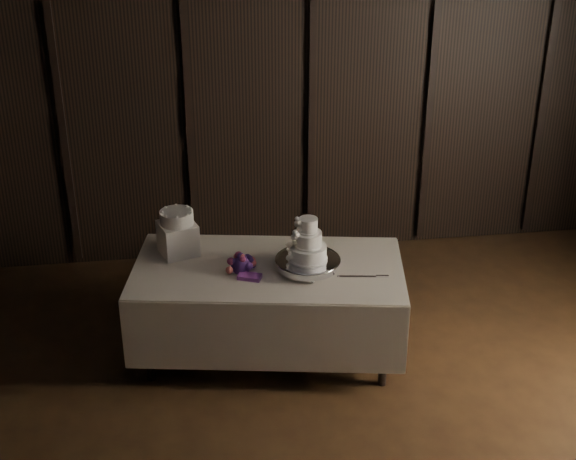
# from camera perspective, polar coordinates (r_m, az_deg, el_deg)

# --- Properties ---
(room) EXTENTS (6.08, 7.08, 3.08)m
(room) POSITION_cam_1_polar(r_m,az_deg,el_deg) (4.17, 9.90, -4.52)
(room) COLOR black
(room) RESTS_ON ground
(display_table) EXTENTS (2.14, 1.38, 0.76)m
(display_table) POSITION_cam_1_polar(r_m,az_deg,el_deg) (6.09, -1.40, -5.46)
(display_table) COLOR silver
(display_table) RESTS_ON ground
(cake_stand) EXTENTS (0.55, 0.55, 0.09)m
(cake_stand) POSITION_cam_1_polar(r_m,az_deg,el_deg) (5.85, 1.41, -2.48)
(cake_stand) COLOR silver
(cake_stand) RESTS_ON display_table
(wedding_cake) EXTENTS (0.31, 0.27, 0.33)m
(wedding_cake) POSITION_cam_1_polar(r_m,az_deg,el_deg) (5.75, 1.21, -1.03)
(wedding_cake) COLOR white
(wedding_cake) RESTS_ON cake_stand
(bouquet) EXTENTS (0.39, 0.45, 0.18)m
(bouquet) POSITION_cam_1_polar(r_m,az_deg,el_deg) (5.84, -3.36, -2.43)
(bouquet) COLOR #BD5551
(bouquet) RESTS_ON display_table
(box_pedestal) EXTENTS (0.33, 0.33, 0.25)m
(box_pedestal) POSITION_cam_1_polar(r_m,az_deg,el_deg) (6.10, -7.82, -0.59)
(box_pedestal) COLOR white
(box_pedestal) RESTS_ON display_table
(small_cake) EXTENTS (0.33, 0.33, 0.10)m
(small_cake) POSITION_cam_1_polar(r_m,az_deg,el_deg) (6.03, -7.92, 0.90)
(small_cake) COLOR white
(small_cake) RESTS_ON box_pedestal
(cake_knife) EXTENTS (0.37, 0.08, 0.01)m
(cake_knife) POSITION_cam_1_polar(r_m,az_deg,el_deg) (5.79, 4.90, -3.32)
(cake_knife) COLOR silver
(cake_knife) RESTS_ON display_table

